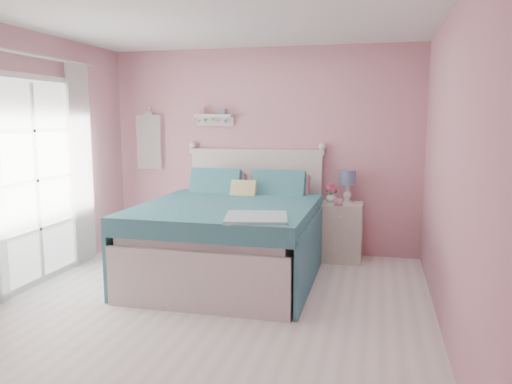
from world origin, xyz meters
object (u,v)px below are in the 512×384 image
at_px(vase, 331,197).
at_px(table_lamp, 347,180).
at_px(bed, 232,237).
at_px(teacup, 338,202).
at_px(nightstand, 342,231).

bearing_deg(vase, table_lamp, 19.60).
xyz_separation_m(bed, teacup, (1.09, 0.72, 0.32)).
bearing_deg(nightstand, bed, -141.96).
distance_m(bed, teacup, 1.34).
bearing_deg(vase, bed, -137.47).
xyz_separation_m(bed, vase, (0.99, 0.91, 0.34)).
height_order(nightstand, table_lamp, table_lamp).
distance_m(nightstand, vase, 0.44).
height_order(table_lamp, vase, table_lamp).
height_order(vase, teacup, vase).
relative_size(nightstand, vase, 5.11).
xyz_separation_m(bed, table_lamp, (1.18, 0.98, 0.55)).
bearing_deg(teacup, vase, 115.91).
relative_size(bed, teacup, 20.80).
xyz_separation_m(nightstand, teacup, (-0.04, -0.17, 0.39)).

